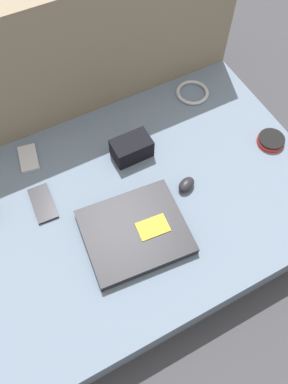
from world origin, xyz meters
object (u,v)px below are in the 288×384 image
(camera_pouch, at_px, (132,148))
(computer_mouse, at_px, (186,185))
(speaker_puck, at_px, (271,140))
(phone_silver, at_px, (43,203))
(phone_black, at_px, (29,158))
(laptop, at_px, (135,232))

(camera_pouch, bearing_deg, computer_mouse, -63.93)
(speaker_puck, xyz_separation_m, phone_silver, (-0.77, 0.14, -0.01))
(phone_black, xyz_separation_m, camera_pouch, (0.31, -0.14, 0.03))
(computer_mouse, height_order, phone_silver, computer_mouse)
(phone_silver, distance_m, camera_pouch, 0.33)
(speaker_puck, height_order, phone_black, speaker_puck)
(computer_mouse, distance_m, camera_pouch, 0.22)
(laptop, bearing_deg, speaker_puck, 14.30)
(laptop, height_order, phone_silver, laptop)
(phone_black, bearing_deg, computer_mouse, -29.08)
(phone_silver, bearing_deg, speaker_puck, -6.34)
(phone_silver, distance_m, phone_black, 0.18)
(laptop, relative_size, camera_pouch, 2.50)
(speaker_puck, bearing_deg, phone_black, 157.24)
(computer_mouse, relative_size, camera_pouch, 0.57)
(phone_black, bearing_deg, speaker_puck, -12.36)
(laptop, distance_m, phone_black, 0.45)
(phone_silver, bearing_deg, camera_pouch, 10.38)
(laptop, bearing_deg, camera_pouch, 70.58)
(computer_mouse, bearing_deg, speaker_puck, -18.51)
(computer_mouse, bearing_deg, phone_silver, 138.24)
(phone_black, bearing_deg, laptop, -54.29)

